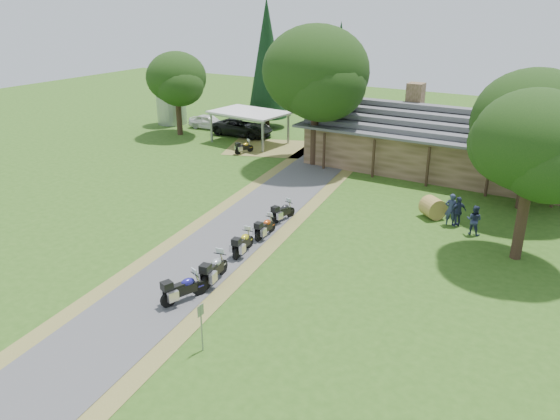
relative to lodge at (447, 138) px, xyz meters
The scene contains 24 objects.
ground 24.86m from the lodge, 104.04° to the right, with size 120.00×120.00×0.00m, color #2F5518.
driveway 21.17m from the lodge, 108.00° to the right, with size 46.00×46.00×0.00m, color #414244.
lodge is the anchor object (origin of this frame).
silo 28.89m from the lodge, behind, with size 3.01×3.01×6.12m, color gray.
carport 17.43m from the lodge, behind, with size 6.55×4.36×2.84m, color silver, non-canonical shape.
car_white_sedan 24.19m from the lodge, behind, with size 5.29×2.23×1.76m, color white.
car_dark_suv 19.53m from the lodge, behind, with size 6.38×2.71×2.44m, color black.
motorcycle_row_a 25.60m from the lodge, 99.96° to the right, with size 1.99×0.65×1.36m, color navy, non-canonical shape.
motorcycle_row_b 23.56m from the lodge, 100.63° to the right, with size 2.09×0.68×1.43m, color #93969A, non-canonical shape.
motorcycle_row_c 20.60m from the lodge, 103.80° to the right, with size 1.90×0.62×1.30m, color gold, non-canonical shape.
motorcycle_row_d 18.36m from the lodge, 106.04° to the right, with size 1.79×0.58×1.22m, color #C04513, non-canonical shape.
motorcycle_row_e 16.09m from the lodge, 109.75° to the right, with size 1.80×0.59×1.23m, color black, non-canonical shape.
motorcycle_carport_a 16.38m from the lodge, 166.18° to the right, with size 1.67×0.54×1.14m, color gold, non-canonical shape.
person_a 11.20m from the lodge, 73.11° to the right, with size 0.64×0.46×2.24m, color #293150.
person_b 12.39m from the lodge, 67.55° to the right, with size 0.57×0.41×2.01m, color #293150.
person_c 11.29m from the lodge, 71.08° to the right, with size 0.59×0.42×2.08m, color #293150.
hay_bale 10.42m from the lodge, 78.54° to the right, with size 1.26×1.26×1.15m, color olive.
sign_post 27.64m from the lodge, 93.13° to the right, with size 0.36×0.06×1.97m, color gray, non-canonical shape.
oak_lodge_left 10.52m from the lodge, 157.51° to the right, with size 8.02×8.02×11.62m, color black, non-canonical shape.
oak_lodge_right 8.74m from the lodge, 42.06° to the right, with size 7.23×7.23×8.93m, color black, non-canonical shape.
oak_driveway 15.32m from the lodge, 61.39° to the right, with size 5.79×5.79×9.78m, color black, non-canonical shape.
oak_silo 25.00m from the lodge, behind, with size 5.56×5.56×8.71m, color black, non-canonical shape.
cedar_near 10.49m from the lodge, 169.08° to the left, with size 3.46×3.46×10.55m, color black.
cedar_far 20.61m from the lodge, 163.75° to the left, with size 3.95×3.95×12.41m, color black.
Camera 1 is at (15.74, -16.77, 12.34)m, focal length 35.00 mm.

